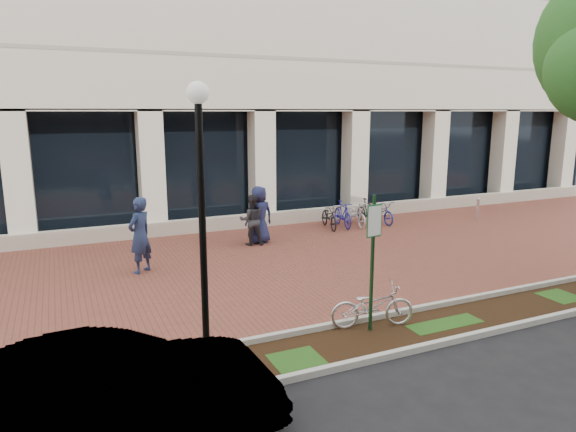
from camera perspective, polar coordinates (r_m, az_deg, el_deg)
name	(u,v)px	position (r m, az deg, el deg)	size (l,w,h in m)	color
ground	(260,265)	(14.23, -3.10, -5.46)	(120.00, 120.00, 0.00)	black
brick_plaza	(260,265)	(14.23, -3.10, -5.44)	(40.00, 9.00, 0.01)	brown
planting_strip	(364,341)	(9.84, 8.42, -13.57)	(40.00, 1.50, 0.01)	black
curb_plaza_side	(343,323)	(10.39, 6.15, -11.75)	(40.00, 0.12, 0.12)	#B3B2A9
curb_street_side	(388,355)	(9.26, 11.02, -14.97)	(40.00, 0.12, 0.12)	#B3B2A9
parking_sign	(373,247)	(9.72, 9.44, -3.44)	(0.34, 0.07, 2.66)	#15391B
lamppost	(202,208)	(8.51, -9.56, 0.86)	(0.36, 0.36, 4.63)	black
locked_bicycle	(372,306)	(10.29, 9.34, -9.82)	(0.58, 1.67, 0.88)	silver
pedestrian_left	(140,235)	(13.85, -16.13, -2.07)	(0.73, 0.48, 2.01)	navy
pedestrian_mid	(252,220)	(16.15, -4.05, -0.46)	(0.78, 0.61, 1.61)	#29292E
pedestrian_right	(259,215)	(16.36, -3.22, 0.13)	(0.90, 0.59, 1.85)	#1E224C
bollard	(478,209)	(20.99, 20.32, 0.71)	(0.12, 0.12, 0.92)	silver
bike_rack_cluster	(355,214)	(19.08, 7.51, 0.25)	(2.94, 1.72, 0.96)	black
sedan_near_curb	(108,401)	(6.97, -19.39, -18.86)	(1.50, 4.30, 1.42)	silver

